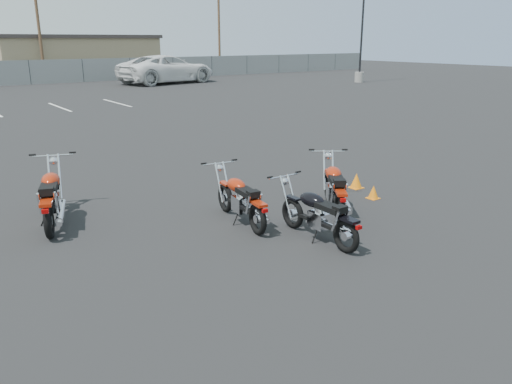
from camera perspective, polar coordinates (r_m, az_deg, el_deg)
ground at (r=8.57m, az=1.28°, el=-5.34°), size 120.00×120.00×0.00m
motorcycle_front_red at (r=9.84m, az=-22.28°, el=-0.55°), size 1.19×2.24×1.11m
motorcycle_second_black at (r=8.45m, az=7.18°, el=-2.65°), size 0.76×1.96×0.96m
motorcycle_third_red at (r=9.17m, az=-1.73°, el=-0.87°), size 0.77×1.99×0.98m
motorcycle_rear_red at (r=9.88m, az=8.99°, el=0.43°), size 1.59×1.95×1.04m
training_cone_near at (r=11.64m, az=11.39°, el=1.28°), size 0.29×0.29×0.34m
training_cone_far at (r=10.94m, az=13.27°, el=-0.00°), size 0.24×0.24×0.29m
light_pole_east at (r=41.54m, az=11.91°, el=15.92°), size 0.80×0.70×10.40m
tan_building_east at (r=52.45m, az=-20.18°, el=14.49°), size 14.40×9.40×3.70m
utility_pole_c at (r=46.60m, az=-23.64°, el=17.42°), size 1.80×0.24×9.00m
utility_pole_d at (r=54.55m, az=-4.25°, el=18.47°), size 1.80×0.24×9.00m
white_van at (r=40.46m, az=-10.18°, el=14.53°), size 5.08×9.37×3.37m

